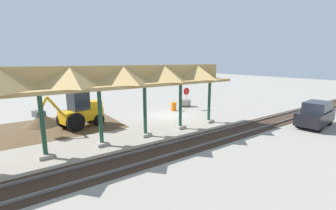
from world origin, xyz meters
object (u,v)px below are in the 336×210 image
Objects in this scene: concrete_pipe at (185,103)px; stop_sign at (186,94)px; backhoe at (80,111)px; traffic_barrel at (174,106)px; distant_parked_car at (316,114)px.

stop_sign is at bearing 55.91° from concrete_pipe.
backhoe reaches higher than stop_sign.
backhoe is 5.70× the size of traffic_barrel.
stop_sign is at bearing 166.46° from traffic_barrel.
distant_parked_car is (-4.34, 10.85, -0.73)m from stop_sign.
stop_sign is 0.54× the size of distant_parked_car.
backhoe is at bearing 1.06° from stop_sign.
traffic_barrel is (5.76, -11.19, -0.53)m from distant_parked_car.
concrete_pipe is 12.67m from distant_parked_car.
concrete_pipe is (-0.91, -1.34, -1.24)m from stop_sign.
traffic_barrel is (2.33, 1.00, -0.02)m from concrete_pipe.
backhoe is 12.08m from concrete_pipe.
distant_parked_car is at bearing 117.24° from traffic_barrel.
traffic_barrel is (-9.62, -0.55, -0.82)m from backhoe.
distant_parked_car is 4.85× the size of traffic_barrel.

